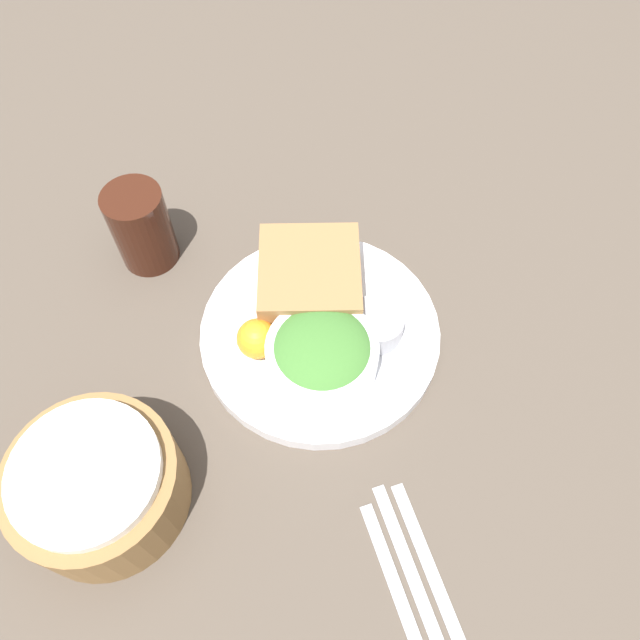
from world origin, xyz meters
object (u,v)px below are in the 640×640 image
(fork, at_px, (433,577))
(knife, at_px, (415,583))
(sandwich, at_px, (310,280))
(bread_basket, at_px, (98,485))
(plate, at_px, (320,334))
(salad_bowl, at_px, (322,355))
(drink_glass, at_px, (142,227))
(dressing_cup, at_px, (376,325))
(spoon, at_px, (397,590))

(fork, xyz_separation_m, knife, (0.00, 0.02, 0.00))
(sandwich, bearing_deg, bread_basket, 119.82)
(plate, bearing_deg, salad_bowl, 162.68)
(bread_basket, distance_m, knife, 0.30)
(plate, height_order, salad_bowl, salad_bowl)
(plate, height_order, sandwich, sandwich)
(salad_bowl, xyz_separation_m, drink_glass, (0.23, 0.14, 0.00))
(plate, distance_m, knife, 0.27)
(dressing_cup, relative_size, knife, 0.32)
(sandwich, height_order, spoon, sandwich)
(salad_bowl, relative_size, fork, 0.65)
(knife, height_order, spoon, same)
(plate, distance_m, salad_bowl, 0.06)
(plate, height_order, fork, plate)
(sandwich, bearing_deg, dressing_cup, -145.59)
(plate, bearing_deg, drink_glass, 40.54)
(salad_bowl, relative_size, drink_glass, 1.11)
(drink_glass, bearing_deg, plate, -139.46)
(spoon, bearing_deg, fork, 90.00)
(knife, bearing_deg, sandwich, 179.22)
(plate, bearing_deg, dressing_cup, -113.58)
(plate, distance_m, sandwich, 0.06)
(dressing_cup, distance_m, drink_glass, 0.29)
(bread_basket, bearing_deg, knife, -124.96)
(sandwich, bearing_deg, spoon, 174.68)
(plate, bearing_deg, sandwich, -6.49)
(sandwich, distance_m, spoon, 0.32)
(knife, bearing_deg, bread_basket, -123.63)
(sandwich, distance_m, knife, 0.32)
(dressing_cup, xyz_separation_m, bread_basket, (-0.08, 0.31, 0.01))
(salad_bowl, xyz_separation_m, bread_basket, (-0.05, 0.24, -0.01))
(drink_glass, distance_m, fork, 0.48)
(fork, distance_m, knife, 0.02)
(fork, bearing_deg, salad_bowl, -172.21)
(dressing_cup, height_order, fork, dressing_cup)
(sandwich, distance_m, dressing_cup, 0.09)
(knife, bearing_deg, salad_bowl, -176.71)
(bread_basket, bearing_deg, plate, -68.50)
(salad_bowl, bearing_deg, fork, -173.54)
(bread_basket, xyz_separation_m, fork, (-0.17, -0.26, -0.04))
(salad_bowl, height_order, knife, salad_bowl)
(drink_glass, distance_m, knife, 0.48)
(plate, relative_size, sandwich, 1.83)
(sandwich, distance_m, drink_glass, 0.21)
(sandwich, xyz_separation_m, salad_bowl, (-0.09, 0.02, 0.00))
(salad_bowl, distance_m, spoon, 0.23)
(drink_glass, height_order, bread_basket, drink_glass)
(fork, xyz_separation_m, spoon, (0.00, 0.04, 0.00))
(drink_glass, xyz_separation_m, spoon, (-0.45, -0.13, -0.05))
(dressing_cup, bearing_deg, knife, 166.06)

